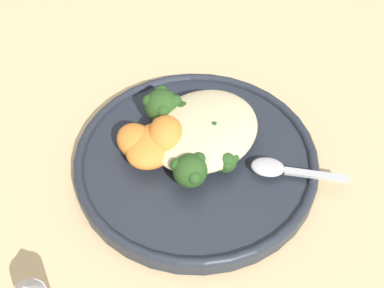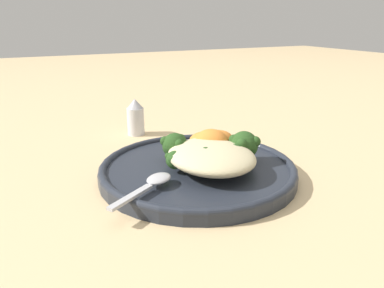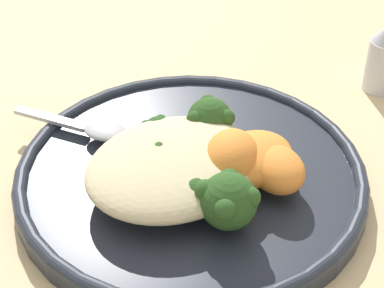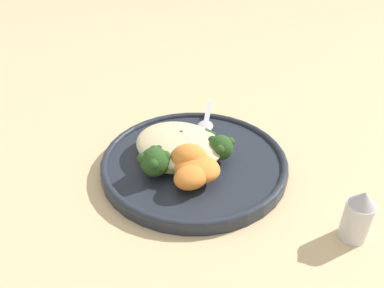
% 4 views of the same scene
% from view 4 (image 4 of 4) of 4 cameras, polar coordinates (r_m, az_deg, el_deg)
% --- Properties ---
extents(ground_plane, '(4.00, 4.00, 0.00)m').
position_cam_4_polar(ground_plane, '(0.58, -1.05, -4.04)').
color(ground_plane, '#D6B784').
extents(plate, '(0.29, 0.29, 0.02)m').
position_cam_4_polar(plate, '(0.58, 0.34, -2.69)').
color(plate, '#232833').
rests_on(plate, ground_plane).
extents(quinoa_mound, '(0.14, 0.12, 0.03)m').
position_cam_4_polar(quinoa_mound, '(0.57, -2.05, -0.07)').
color(quinoa_mound, beige).
rests_on(quinoa_mound, plate).
extents(broccoli_stalk_0, '(0.04, 0.09, 0.04)m').
position_cam_4_polar(broccoli_stalk_0, '(0.56, 3.78, -1.04)').
color(broccoli_stalk_0, '#8EB25B').
rests_on(broccoli_stalk_0, plate).
extents(broccoli_stalk_1, '(0.06, 0.11, 0.03)m').
position_cam_4_polar(broccoli_stalk_1, '(0.58, 1.61, -0.52)').
color(broccoli_stalk_1, '#8EB25B').
rests_on(broccoli_stalk_1, plate).
extents(broccoli_stalk_2, '(0.09, 0.07, 0.03)m').
position_cam_4_polar(broccoli_stalk_2, '(0.57, -1.32, -0.36)').
color(broccoli_stalk_2, '#8EB25B').
rests_on(broccoli_stalk_2, plate).
extents(broccoli_stalk_3, '(0.08, 0.04, 0.03)m').
position_cam_4_polar(broccoli_stalk_3, '(0.55, -3.75, -2.13)').
color(broccoli_stalk_3, '#8EB25B').
rests_on(broccoli_stalk_3, plate).
extents(broccoli_stalk_4, '(0.08, 0.08, 0.04)m').
position_cam_4_polar(broccoli_stalk_4, '(0.53, -4.89, -2.83)').
color(broccoli_stalk_4, '#8EB25B').
rests_on(broccoli_stalk_4, plate).
extents(sweet_potato_chunk_0, '(0.07, 0.07, 0.04)m').
position_cam_4_polar(sweet_potato_chunk_0, '(0.54, -0.49, -2.18)').
color(sweet_potato_chunk_0, orange).
rests_on(sweet_potato_chunk_0, plate).
extents(sweet_potato_chunk_1, '(0.08, 0.06, 0.03)m').
position_cam_4_polar(sweet_potato_chunk_1, '(0.53, 0.64, -3.57)').
color(sweet_potato_chunk_1, orange).
rests_on(sweet_potato_chunk_1, plate).
extents(sweet_potato_chunk_2, '(0.05, 0.06, 0.03)m').
position_cam_4_polar(sweet_potato_chunk_2, '(0.51, -0.05, -4.97)').
color(sweet_potato_chunk_2, orange).
rests_on(sweet_potato_chunk_2, plate).
extents(spoon, '(0.07, 0.10, 0.01)m').
position_cam_4_polar(spoon, '(0.65, 2.12, 3.23)').
color(spoon, '#B7B7BC').
rests_on(spoon, plate).
extents(salt_shaker, '(0.03, 0.03, 0.07)m').
position_cam_4_polar(salt_shaker, '(0.50, 23.97, -9.95)').
color(salt_shaker, silver).
rests_on(salt_shaker, ground_plane).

